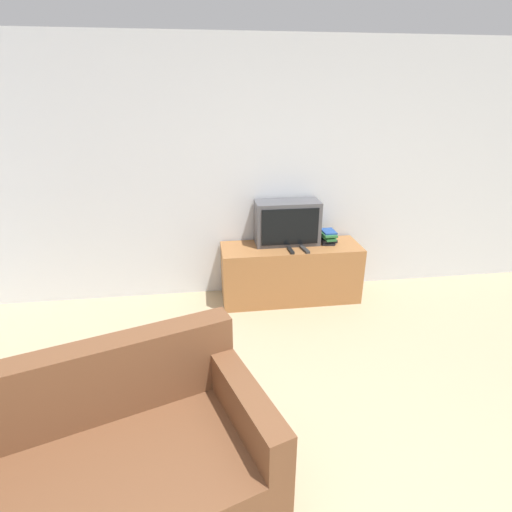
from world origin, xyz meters
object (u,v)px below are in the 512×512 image
at_px(tv_stand, 290,272).
at_px(television, 287,223).
at_px(couch, 65,496).
at_px(book_stack, 328,237).
at_px(remote_on_stand, 291,250).
at_px(remote_secondary, 305,250).

distance_m(tv_stand, television, 0.54).
relative_size(tv_stand, television, 2.19).
relative_size(television, couch, 0.31).
relative_size(tv_stand, couch, 0.67).
bearing_deg(couch, book_stack, 31.43).
bearing_deg(couch, television, 38.57).
bearing_deg(remote_on_stand, television, 87.89).
xyz_separation_m(tv_stand, remote_secondary, (0.11, -0.14, 0.31)).
relative_size(tv_stand, remote_secondary, 7.96).
height_order(tv_stand, book_stack, book_stack).
bearing_deg(book_stack, tv_stand, -172.75).
relative_size(television, remote_on_stand, 4.00).
xyz_separation_m(television, remote_secondary, (0.14, -0.24, -0.21)).
height_order(couch, book_stack, couch).
distance_m(television, remote_secondary, 0.35).
bearing_deg(tv_stand, television, 107.05).
bearing_deg(book_stack, couch, -130.24).
bearing_deg(remote_on_stand, book_stack, 24.03).
xyz_separation_m(couch, remote_secondary, (1.73, 2.20, 0.32)).
bearing_deg(remote_secondary, couch, -128.14).
xyz_separation_m(book_stack, remote_secondary, (-0.30, -0.20, -0.05)).
height_order(book_stack, remote_on_stand, book_stack).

